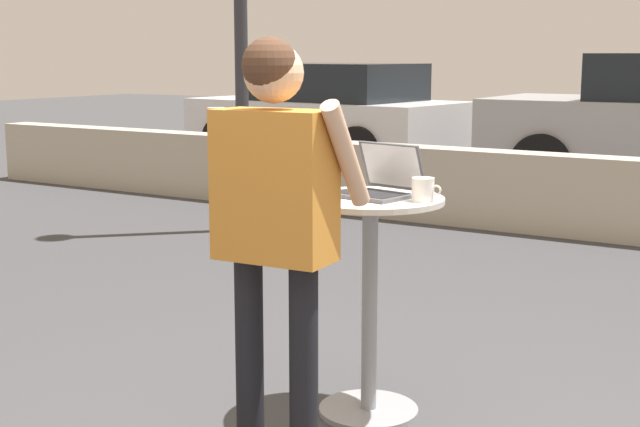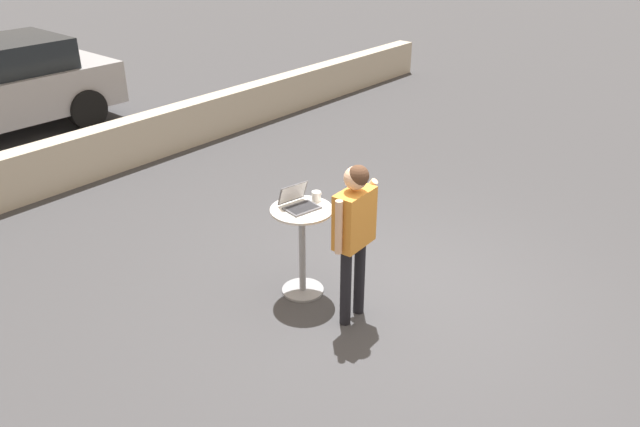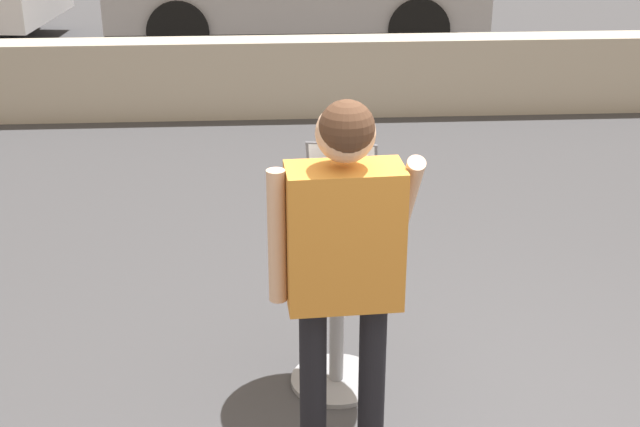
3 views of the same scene
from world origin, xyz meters
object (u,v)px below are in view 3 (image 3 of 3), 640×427
at_px(laptop, 339,184).
at_px(coffee_mug, 391,186).
at_px(standing_person, 344,251).
at_px(cafe_table, 337,271).

relative_size(laptop, coffee_mug, 2.92).
bearing_deg(standing_person, laptop, 86.73).
relative_size(laptop, standing_person, 0.23).
bearing_deg(cafe_table, coffee_mug, 2.98).
bearing_deg(coffee_mug, laptop, 171.20).
distance_m(laptop, standing_person, 0.74).
distance_m(coffee_mug, standing_person, 0.76).
relative_size(cafe_table, standing_person, 0.60).
bearing_deg(standing_person, cafe_table, 87.39).
height_order(cafe_table, laptop, laptop).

